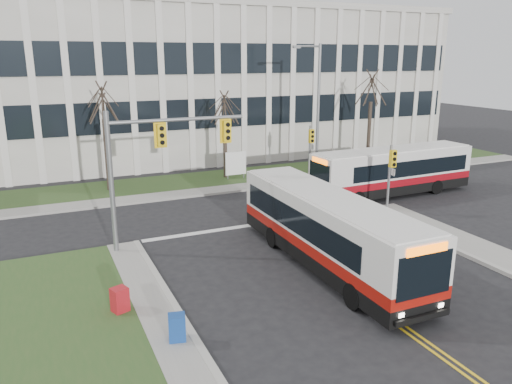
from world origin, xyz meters
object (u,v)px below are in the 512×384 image
object	(u,v)px
streetlight	(316,103)
newspaper_box_red	(120,301)
bus_main	(327,232)
directory_sign	(236,164)
bus_cross	(392,172)
newspaper_box_blue	(177,329)

from	to	relation	value
streetlight	newspaper_box_red	distance (m)	22.18
bus_main	newspaper_box_red	xyz separation A→B (m)	(-8.43, -0.62, -1.00)
bus_main	newspaper_box_red	bearing A→B (deg)	-175.52
streetlight	directory_sign	size ratio (longest dim) A/B	4.60
bus_cross	newspaper_box_red	size ratio (longest dim) A/B	11.26
bus_main	newspaper_box_blue	xyz separation A→B (m)	(-7.17, -3.14, -1.00)
directory_sign	newspaper_box_blue	xyz separation A→B (m)	(-9.30, -18.35, -0.70)
directory_sign	bus_main	distance (m)	15.36
streetlight	bus_main	xyz separation A→B (m)	(-7.66, -13.91, -3.72)
directory_sign	bus_cross	bearing A→B (deg)	-45.57
newspaper_box_blue	newspaper_box_red	distance (m)	2.81
directory_sign	bus_cross	xyz separation A→B (m)	(7.39, -7.53, 0.26)
directory_sign	streetlight	bearing A→B (deg)	-13.23
bus_main	newspaper_box_red	distance (m)	8.51
bus_cross	directory_sign	bearing A→B (deg)	-137.32
bus_cross	bus_main	bearing A→B (deg)	-52.86
directory_sign	newspaper_box_red	distance (m)	19.03
bus_cross	newspaper_box_blue	distance (m)	19.91
bus_cross	newspaper_box_blue	bearing A→B (deg)	-58.81
streetlight	directory_sign	world-z (taller)	streetlight
directory_sign	bus_cross	size ratio (longest dim) A/B	0.19
directory_sign	newspaper_box_red	bearing A→B (deg)	-123.69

